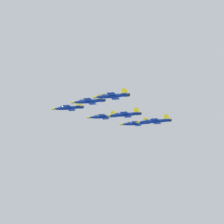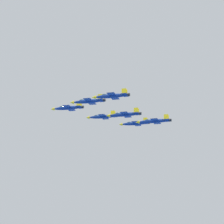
% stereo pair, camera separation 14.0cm
% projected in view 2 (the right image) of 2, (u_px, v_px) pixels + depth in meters
% --- Properties ---
extents(jet_lead, '(17.23, 11.36, 3.80)m').
position_uv_depth(jet_lead, '(68.00, 108.00, 273.45)').
color(jet_lead, navy).
extents(jet_left_wingman, '(17.31, 11.43, 3.83)m').
position_uv_depth(jet_left_wingman, '(88.00, 101.00, 257.57)').
color(jet_left_wingman, navy).
extents(jet_right_wingman, '(16.70, 10.98, 3.67)m').
position_uv_depth(jet_right_wingman, '(102.00, 117.00, 281.07)').
color(jet_right_wingman, navy).
extents(jet_left_outer, '(17.21, 11.36, 3.80)m').
position_uv_depth(jet_left_outer, '(112.00, 96.00, 241.40)').
color(jet_left_outer, navy).
extents(jet_right_outer, '(16.59, 10.95, 3.66)m').
position_uv_depth(jet_right_outer, '(135.00, 123.00, 288.93)').
color(jet_right_outer, navy).
extents(jet_slot_rear, '(17.38, 11.48, 3.84)m').
position_uv_depth(jet_slot_rear, '(124.00, 114.00, 264.66)').
color(jet_slot_rear, navy).
extents(jet_trailing, '(17.18, 11.34, 3.80)m').
position_uv_depth(jet_trailing, '(154.00, 121.00, 259.84)').
color(jet_trailing, navy).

